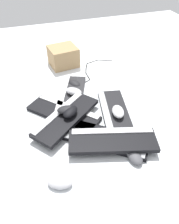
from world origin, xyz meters
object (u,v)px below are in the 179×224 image
object	(u,v)px
keyboard_4	(66,117)
keyboard_5	(113,140)
mouse_1	(70,112)
cardboard_box	(63,56)
mouse_6	(60,182)
keyboard_1	(64,113)
keyboard_2	(106,139)
mouse_4	(135,156)
mouse_3	(74,91)
mouse_2	(74,84)
keyboard_3	(115,114)
mouse_5	(67,110)
mouse_0	(118,112)
keyboard_0	(71,96)

from	to	relation	value
keyboard_4	keyboard_5	size ratio (longest dim) A/B	0.94
mouse_1	cardboard_box	size ratio (longest dim) A/B	0.53
mouse_1	mouse_6	size ratio (longest dim) A/B	1.00
keyboard_1	cardboard_box	world-z (taller)	cardboard_box
keyboard_5	mouse_1	xyz separation A→B (m)	(0.24, 0.16, 0.04)
keyboard_2	mouse_4	xyz separation A→B (m)	(-0.15, -0.09, 0.01)
keyboard_1	keyboard_2	bearing A→B (deg)	-148.37
mouse_3	mouse_2	bearing A→B (deg)	119.69
mouse_3	keyboard_3	bearing A→B (deg)	-7.85
cardboard_box	keyboard_5	bearing A→B (deg)	-176.85
keyboard_3	mouse_2	size ratio (longest dim) A/B	4.19
mouse_2	mouse_3	distance (m)	0.14
mouse_4	mouse_5	world-z (taller)	mouse_5
mouse_0	cardboard_box	bearing A→B (deg)	-155.48
keyboard_2	mouse_1	xyz separation A→B (m)	(0.20, 0.14, 0.07)
keyboard_2	mouse_1	world-z (taller)	mouse_1
keyboard_1	keyboard_2	size ratio (longest dim) A/B	0.96
mouse_2	mouse_4	distance (m)	0.70
keyboard_3	keyboard_5	xyz separation A→B (m)	(-0.21, 0.10, 0.03)
keyboard_5	mouse_4	distance (m)	0.13
keyboard_5	mouse_3	size ratio (longest dim) A/B	4.22
keyboard_4	cardboard_box	distance (m)	0.68
mouse_1	keyboard_4	bearing A→B (deg)	123.33
keyboard_1	mouse_3	world-z (taller)	mouse_3
keyboard_1	keyboard_5	size ratio (longest dim) A/B	0.92
keyboard_2	mouse_4	size ratio (longest dim) A/B	4.02
mouse_0	mouse_1	bearing A→B (deg)	-88.37
keyboard_3	mouse_1	bearing A→B (deg)	84.15
keyboard_3	mouse_2	world-z (taller)	mouse_2
mouse_6	cardboard_box	bearing A→B (deg)	99.07
mouse_1	mouse_4	xyz separation A→B (m)	(-0.34, -0.23, -0.06)
mouse_2	mouse_6	distance (m)	0.77
mouse_5	mouse_6	bearing A→B (deg)	-99.05
keyboard_3	keyboard_5	size ratio (longest dim) A/B	0.99
mouse_2	mouse_6	world-z (taller)	same
mouse_3	mouse_0	bearing A→B (deg)	-9.24
mouse_0	keyboard_1	bearing A→B (deg)	-100.71
mouse_3	keyboard_5	bearing A→B (deg)	-34.25
mouse_6	keyboard_5	bearing A→B (deg)	46.56
keyboard_5	mouse_0	distance (m)	0.22
keyboard_0	mouse_6	bearing A→B (deg)	161.55
keyboard_5	mouse_2	world-z (taller)	keyboard_5
mouse_5	mouse_6	world-z (taller)	mouse_5
mouse_1	mouse_2	world-z (taller)	mouse_1
mouse_0	cardboard_box	world-z (taller)	cardboard_box
keyboard_2	mouse_6	distance (m)	0.33
mouse_3	cardboard_box	distance (m)	0.45
keyboard_2	mouse_0	distance (m)	0.20
mouse_5	cardboard_box	size ratio (longest dim) A/B	0.53
keyboard_1	mouse_4	world-z (taller)	mouse_4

